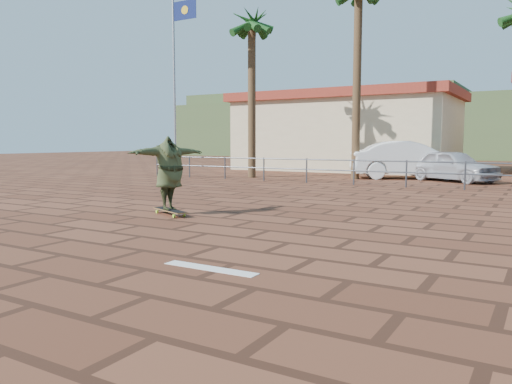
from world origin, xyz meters
TOP-DOWN VIEW (x-y plane):
  - ground at (0.00, 0.00)m, footprint 120.00×120.00m
  - paint_stripe at (0.70, -1.20)m, footprint 1.40×0.22m
  - guardrail at (0.00, 12.00)m, footprint 24.06×0.06m
  - flagpole at (-9.87, 11.00)m, footprint 1.30×0.10m
  - palm_far_left at (-7.50, 13.50)m, footprint 2.40×2.40m
  - building_west at (-6.00, 22.00)m, footprint 12.60×7.60m
  - hill_front at (0.00, 50.00)m, footprint 70.00×18.00m
  - hill_back at (-22.00, 56.00)m, footprint 35.00×14.00m
  - longboard at (-2.94, 2.28)m, footprint 1.26×0.75m
  - skateboarder at (-2.94, 2.28)m, footprint 0.97×2.14m
  - car_silver at (0.99, 15.76)m, footprint 4.18×3.30m
  - car_white at (-1.00, 16.50)m, footprint 5.42×3.86m

SIDE VIEW (x-z plane):
  - ground at x=0.00m, z-range 0.00..0.00m
  - paint_stripe at x=0.70m, z-range 0.00..0.01m
  - longboard at x=-2.94m, z-range 0.04..0.16m
  - car_silver at x=0.99m, z-range 0.00..1.33m
  - guardrail at x=0.00m, z-range 0.18..1.18m
  - car_white at x=-1.00m, z-range 0.00..1.70m
  - skateboarder at x=-2.94m, z-range 0.12..1.81m
  - building_west at x=-6.00m, z-range 0.03..4.53m
  - hill_front at x=0.00m, z-range 0.00..6.00m
  - hill_back at x=-22.00m, z-range 0.00..8.00m
  - flagpole at x=-9.87m, z-range 0.64..8.64m
  - palm_far_left at x=-7.50m, z-range 2.71..10.96m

